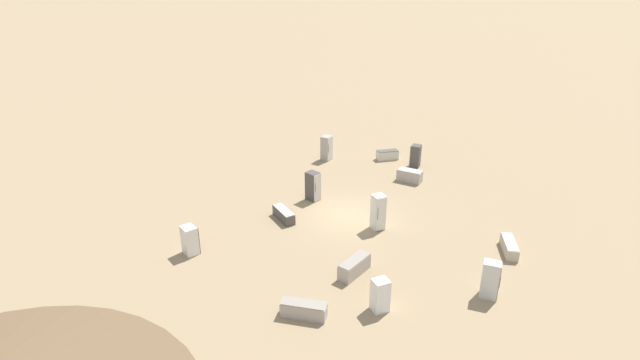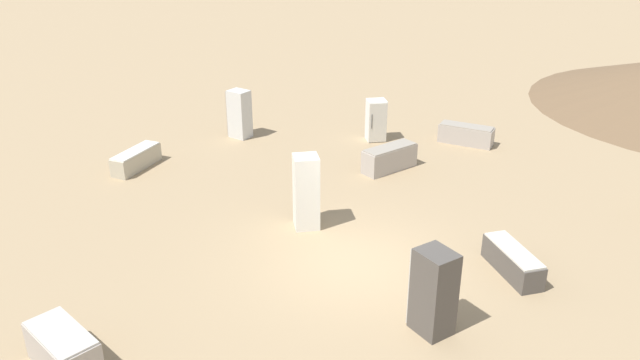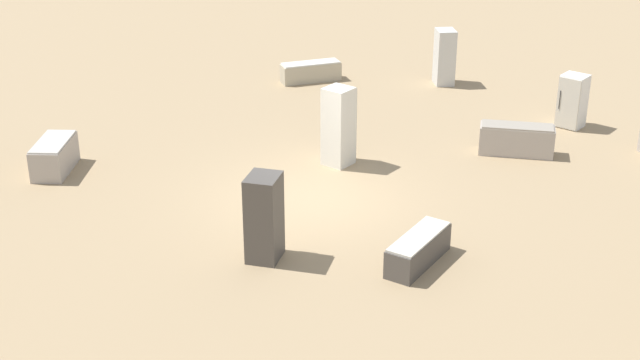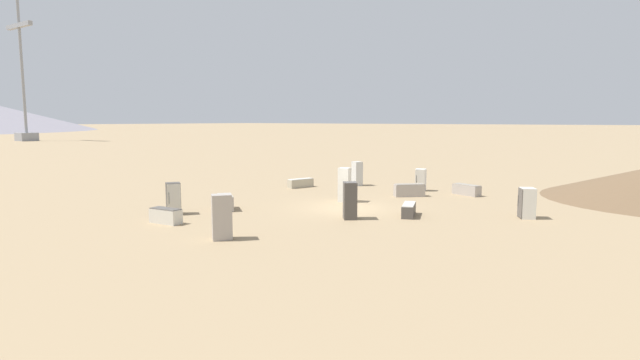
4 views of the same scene
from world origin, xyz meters
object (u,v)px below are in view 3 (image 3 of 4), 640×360
(discarded_fridge_10, at_px, (444,57))
(discarded_fridge_11, at_px, (339,126))
(discarded_fridge_2, at_px, (572,101))
(discarded_fridge_9, at_px, (311,72))
(discarded_fridge_8, at_px, (418,250))
(discarded_fridge_4, at_px, (516,140))
(discarded_fridge_6, at_px, (264,217))
(discarded_fridge_3, at_px, (54,156))

(discarded_fridge_10, distance_m, discarded_fridge_11, 7.19)
(discarded_fridge_2, height_order, discarded_fridge_9, discarded_fridge_2)
(discarded_fridge_9, bearing_deg, discarded_fridge_8, -8.59)
(discarded_fridge_4, relative_size, discarded_fridge_9, 0.90)
(discarded_fridge_4, distance_m, discarded_fridge_6, 8.03)
(discarded_fridge_11, bearing_deg, discarded_fridge_3, -137.89)
(discarded_fridge_11, bearing_deg, discarded_fridge_4, 46.19)
(discarded_fridge_4, distance_m, discarded_fridge_10, 5.85)
(discarded_fridge_2, xyz_separation_m, discarded_fridge_4, (-0.49, 2.65, -0.34))
(discarded_fridge_8, xyz_separation_m, discarded_fridge_11, (4.87, -1.73, 0.67))
(discarded_fridge_2, distance_m, discarded_fridge_3, 13.46)
(discarded_fridge_3, relative_size, discarded_fridge_4, 0.96)
(discarded_fridge_9, bearing_deg, discarded_fridge_11, -12.89)
(discarded_fridge_6, relative_size, discarded_fridge_10, 1.03)
(discarded_fridge_2, height_order, discarded_fridge_11, discarded_fridge_11)
(discarded_fridge_4, xyz_separation_m, discarded_fridge_11, (2.10, 3.98, 0.59))
(discarded_fridge_10, bearing_deg, discarded_fridge_4, -85.71)
(discarded_fridge_3, relative_size, discarded_fridge_11, 0.86)
(discarded_fridge_4, distance_m, discarded_fridge_11, 4.54)
(discarded_fridge_4, height_order, discarded_fridge_9, discarded_fridge_4)
(discarded_fridge_11, bearing_deg, discarded_fridge_2, 60.39)
(discarded_fridge_9, height_order, discarded_fridge_10, discarded_fridge_10)
(discarded_fridge_11, bearing_deg, discarded_fridge_10, 100.39)
(discarded_fridge_6, distance_m, discarded_fridge_10, 12.10)
(discarded_fridge_2, height_order, discarded_fridge_4, discarded_fridge_2)
(discarded_fridge_4, relative_size, discarded_fridge_6, 1.00)
(discarded_fridge_2, xyz_separation_m, discarded_fridge_3, (5.21, 12.41, -0.34))
(discarded_fridge_6, bearing_deg, discarded_fridge_10, 80.96)
(discarded_fridge_8, height_order, discarded_fridge_11, discarded_fridge_11)
(discarded_fridge_8, relative_size, discarded_fridge_10, 1.09)
(discarded_fridge_4, height_order, discarded_fridge_11, discarded_fridge_11)
(discarded_fridge_8, xyz_separation_m, discarded_fridge_9, (10.65, -4.97, -0.00))
(discarded_fridge_4, bearing_deg, discarded_fridge_3, -73.84)
(discarded_fridge_4, bearing_deg, discarded_fridge_8, -17.68)
(discarded_fridge_3, xyz_separation_m, discarded_fridge_11, (-3.60, -5.78, 0.59))
(discarded_fridge_6, xyz_separation_m, discarded_fridge_11, (2.94, -3.99, 0.10))
(discarded_fridge_6, height_order, discarded_fridge_11, discarded_fridge_11)
(discarded_fridge_6, distance_m, discarded_fridge_11, 4.96)
(discarded_fridge_2, relative_size, discarded_fridge_11, 0.75)
(discarded_fridge_10, bearing_deg, discarded_fridge_9, 170.20)
(discarded_fridge_9, distance_m, discarded_fridge_10, 4.14)
(discarded_fridge_3, distance_m, discarded_fridge_6, 6.80)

